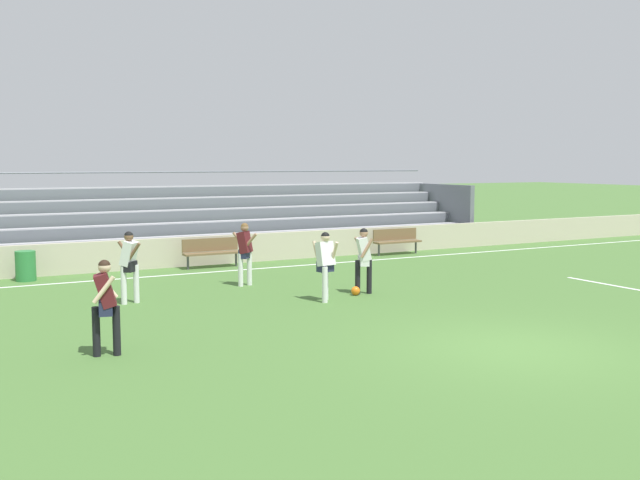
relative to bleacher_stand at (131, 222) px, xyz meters
name	(u,v)px	position (x,y,z in m)	size (l,w,h in m)	color
ground_plane	(515,349)	(3.02, -14.99, -1.26)	(160.00, 160.00, 0.00)	#477033
field_line_sideline	(262,268)	(3.02, -4.02, -1.26)	(44.00, 0.12, 0.01)	white
field_line_penalty_mark	(635,289)	(9.93, -11.92, -1.26)	(0.12, 4.40, 0.01)	white
sideline_wall	(243,248)	(3.02, -2.48, -0.80)	(48.00, 0.16, 0.92)	beige
bleacher_stand	(131,222)	(0.00, 0.00, 0.00)	(26.18, 3.92, 2.91)	#B2B2B7
bench_near_wall_gap	(211,250)	(1.71, -3.10, -0.72)	(1.80, 0.40, 0.90)	brown
bench_centre_sideline	(396,239)	(8.57, -3.10, -0.72)	(1.80, 0.40, 0.90)	brown
trash_bin	(26,266)	(-3.64, -3.14, -0.85)	(0.54, 0.54, 0.82)	#2D7F3D
player_white_challenging	(364,255)	(3.47, -9.20, -0.30)	(0.44, 0.58, 1.63)	black
player_white_deep_cover	(325,260)	(2.19, -9.58, -0.30)	(0.44, 0.56, 1.62)	white
player_dark_wide_right	(245,249)	(1.35, -6.71, -0.28)	(0.50, 0.72, 1.66)	white
player_dark_on_ball	(105,299)	(-3.36, -12.13, -0.30)	(0.51, 0.55, 1.63)	black
player_white_trailing_run	(129,261)	(-1.90, -7.73, -0.27)	(0.51, 0.69, 1.67)	white
soccer_ball	(356,291)	(3.21, -9.27, -1.15)	(0.22, 0.22, 0.22)	orange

